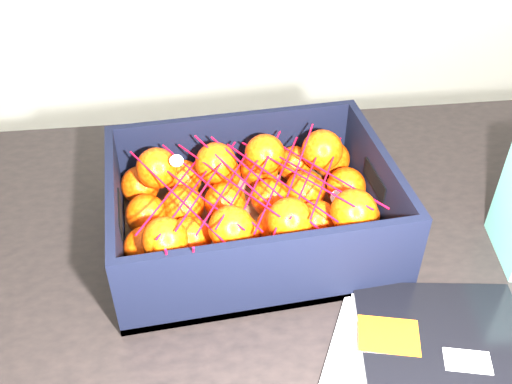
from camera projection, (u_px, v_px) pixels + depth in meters
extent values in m
cube|color=black|center=(324.00, 267.00, 0.86)|extent=(1.26, 0.90, 0.04)
cylinder|color=black|center=(26.00, 307.00, 1.28)|extent=(0.06, 0.06, 0.71)
cylinder|color=black|center=(484.00, 238.00, 1.45)|extent=(0.06, 0.06, 0.71)
cube|color=silver|center=(427.00, 382.00, 0.68)|extent=(0.32, 0.35, 0.01)
cube|color=black|center=(455.00, 374.00, 0.68)|extent=(0.27, 0.32, 0.01)
cube|color=orange|center=(389.00, 335.00, 0.72)|extent=(0.09, 0.08, 0.00)
cube|color=white|center=(468.00, 361.00, 0.69)|extent=(0.06, 0.05, 0.00)
cube|color=brown|center=(252.00, 233.00, 0.88)|extent=(0.40, 0.30, 0.01)
cube|color=black|center=(235.00, 148.00, 0.95)|extent=(0.40, 0.01, 0.13)
cube|color=black|center=(274.00, 275.00, 0.74)|extent=(0.40, 0.01, 0.13)
cube|color=black|center=(117.00, 221.00, 0.82)|extent=(0.01, 0.28, 0.13)
cube|color=black|center=(378.00, 187.00, 0.88)|extent=(0.01, 0.28, 0.13)
sphere|color=#E13A04|center=(151.00, 284.00, 0.75)|extent=(0.06, 0.06, 0.06)
sphere|color=#E13A04|center=(145.00, 247.00, 0.81)|extent=(0.06, 0.06, 0.06)
sphere|color=#E13A04|center=(146.00, 214.00, 0.86)|extent=(0.06, 0.06, 0.06)
sphere|color=#E13A04|center=(140.00, 185.00, 0.91)|extent=(0.06, 0.06, 0.06)
sphere|color=#E13A04|center=(197.00, 274.00, 0.77)|extent=(0.07, 0.07, 0.07)
sphere|color=#E13A04|center=(189.00, 239.00, 0.82)|extent=(0.06, 0.06, 0.06)
sphere|color=#E13A04|center=(183.00, 206.00, 0.87)|extent=(0.06, 0.06, 0.06)
sphere|color=#E13A04|center=(183.00, 179.00, 0.93)|extent=(0.06, 0.06, 0.06)
sphere|color=#E13A04|center=(244.00, 269.00, 0.77)|extent=(0.06, 0.06, 0.06)
sphere|color=#E13A04|center=(237.00, 235.00, 0.82)|extent=(0.07, 0.07, 0.07)
sphere|color=#E13A04|center=(225.00, 202.00, 0.88)|extent=(0.06, 0.06, 0.06)
sphere|color=#E13A04|center=(221.00, 174.00, 0.93)|extent=(0.06, 0.06, 0.06)
sphere|color=#E13A04|center=(289.00, 263.00, 0.78)|extent=(0.06, 0.06, 0.06)
sphere|color=#E13A04|center=(276.00, 227.00, 0.84)|extent=(0.06, 0.06, 0.06)
sphere|color=#E13A04|center=(270.00, 198.00, 0.89)|extent=(0.06, 0.06, 0.06)
sphere|color=#E13A04|center=(259.00, 168.00, 0.95)|extent=(0.06, 0.06, 0.06)
sphere|color=#E13A04|center=(334.00, 257.00, 0.79)|extent=(0.06, 0.06, 0.06)
sphere|color=#E13A04|center=(318.00, 221.00, 0.85)|extent=(0.06, 0.06, 0.06)
sphere|color=#E13A04|center=(305.00, 190.00, 0.90)|extent=(0.06, 0.06, 0.06)
sphere|color=#E13A04|center=(294.00, 164.00, 0.96)|extent=(0.06, 0.06, 0.06)
sphere|color=#E13A04|center=(376.00, 248.00, 0.80)|extent=(0.06, 0.06, 0.06)
sphere|color=#E13A04|center=(359.00, 217.00, 0.85)|extent=(0.06, 0.06, 0.06)
sphere|color=#E13A04|center=(346.00, 187.00, 0.91)|extent=(0.06, 0.06, 0.06)
sphere|color=#E13A04|center=(331.00, 159.00, 0.97)|extent=(0.06, 0.06, 0.06)
sphere|color=#E13A04|center=(165.00, 240.00, 0.75)|extent=(0.06, 0.06, 0.06)
sphere|color=#E13A04|center=(157.00, 168.00, 0.87)|extent=(0.06, 0.06, 0.06)
sphere|color=#E13A04|center=(231.00, 228.00, 0.76)|extent=(0.06, 0.06, 0.06)
sphere|color=#E13A04|center=(216.00, 163.00, 0.88)|extent=(0.06, 0.06, 0.06)
sphere|color=#E13A04|center=(290.00, 220.00, 0.78)|extent=(0.06, 0.06, 0.06)
sphere|color=#E13A04|center=(265.00, 154.00, 0.89)|extent=(0.06, 0.06, 0.06)
sphere|color=#E13A04|center=(354.00, 212.00, 0.79)|extent=(0.06, 0.06, 0.06)
sphere|color=#E13A04|center=(322.00, 150.00, 0.90)|extent=(0.06, 0.06, 0.06)
cylinder|color=red|center=(175.00, 194.00, 0.79)|extent=(0.11, 0.21, 0.02)
cylinder|color=red|center=(192.00, 190.00, 0.80)|extent=(0.11, 0.21, 0.02)
cylinder|color=red|center=(209.00, 185.00, 0.81)|extent=(0.11, 0.21, 0.01)
cylinder|color=red|center=(225.00, 178.00, 0.82)|extent=(0.11, 0.21, 0.02)
cylinder|color=red|center=(243.00, 180.00, 0.81)|extent=(0.11, 0.21, 0.03)
cylinder|color=red|center=(261.00, 180.00, 0.81)|extent=(0.11, 0.21, 0.02)
cylinder|color=red|center=(278.00, 180.00, 0.82)|extent=(0.11, 0.21, 0.01)
cylinder|color=red|center=(294.00, 172.00, 0.83)|extent=(0.11, 0.21, 0.03)
cylinder|color=red|center=(311.00, 174.00, 0.83)|extent=(0.11, 0.21, 0.02)
cylinder|color=red|center=(326.00, 172.00, 0.84)|extent=(0.11, 0.21, 0.02)
cylinder|color=red|center=(174.00, 189.00, 0.81)|extent=(0.11, 0.21, 0.03)
cylinder|color=red|center=(192.00, 191.00, 0.80)|extent=(0.11, 0.21, 0.03)
cylinder|color=red|center=(209.00, 182.00, 0.81)|extent=(0.11, 0.21, 0.02)
cylinder|color=red|center=(227.00, 186.00, 0.81)|extent=(0.11, 0.21, 0.02)
cylinder|color=red|center=(244.00, 183.00, 0.81)|extent=(0.11, 0.21, 0.03)
cylinder|color=red|center=(259.00, 177.00, 0.83)|extent=(0.11, 0.21, 0.01)
cylinder|color=red|center=(278.00, 181.00, 0.82)|extent=(0.11, 0.21, 0.01)
cylinder|color=red|center=(295.00, 175.00, 0.82)|extent=(0.11, 0.21, 0.03)
cylinder|color=red|center=(309.00, 174.00, 0.84)|extent=(0.11, 0.21, 0.03)
cylinder|color=red|center=(327.00, 174.00, 0.83)|extent=(0.11, 0.21, 0.03)
cylinder|color=red|center=(168.00, 265.00, 0.70)|extent=(0.00, 0.03, 0.09)
cylinder|color=red|center=(193.00, 262.00, 0.71)|extent=(0.01, 0.04, 0.08)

